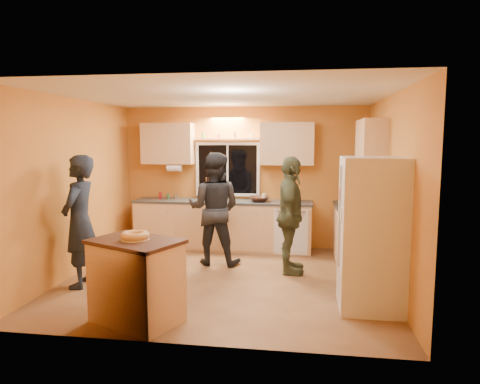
% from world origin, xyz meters
% --- Properties ---
extents(ground, '(4.50, 4.50, 0.00)m').
position_xyz_m(ground, '(0.00, 0.00, 0.00)').
color(ground, brown).
rests_on(ground, ground).
extents(room_shell, '(4.54, 4.04, 2.61)m').
position_xyz_m(room_shell, '(0.12, 0.41, 1.62)').
color(room_shell, orange).
rests_on(room_shell, ground).
extents(back_counter, '(4.23, 0.62, 0.90)m').
position_xyz_m(back_counter, '(0.01, 1.70, 0.45)').
color(back_counter, tan).
rests_on(back_counter, ground).
extents(right_counter, '(0.62, 1.84, 0.90)m').
position_xyz_m(right_counter, '(1.95, 0.50, 0.45)').
color(right_counter, tan).
rests_on(right_counter, ground).
extents(refrigerator, '(0.72, 0.70, 1.80)m').
position_xyz_m(refrigerator, '(1.89, -0.80, 0.90)').
color(refrigerator, silver).
rests_on(refrigerator, ground).
extents(island, '(1.13, 0.98, 0.92)m').
position_xyz_m(island, '(-0.71, -1.55, 0.47)').
color(island, tan).
rests_on(island, ground).
extents(bundt_pastry, '(0.31, 0.31, 0.09)m').
position_xyz_m(bundt_pastry, '(-0.71, -1.55, 0.97)').
color(bundt_pastry, tan).
rests_on(bundt_pastry, island).
extents(person_left, '(0.47, 0.68, 1.80)m').
position_xyz_m(person_left, '(-1.90, -0.54, 0.90)').
color(person_left, black).
rests_on(person_left, ground).
extents(person_center, '(0.92, 0.74, 1.80)m').
position_xyz_m(person_center, '(-0.31, 0.77, 0.90)').
color(person_center, black).
rests_on(person_center, ground).
extents(person_right, '(0.43, 1.03, 1.76)m').
position_xyz_m(person_right, '(0.91, 0.44, 0.88)').
color(person_right, '#3A3D27').
rests_on(person_right, ground).
extents(mixing_bowl, '(0.38, 0.38, 0.09)m').
position_xyz_m(mixing_bowl, '(0.33, 1.67, 0.94)').
color(mixing_bowl, black).
rests_on(mixing_bowl, back_counter).
extents(utensil_crock, '(0.14, 0.14, 0.17)m').
position_xyz_m(utensil_crock, '(-0.64, 1.73, 0.99)').
color(utensil_crock, beige).
rests_on(utensil_crock, back_counter).
extents(potted_plant, '(0.33, 0.31, 0.30)m').
position_xyz_m(potted_plant, '(1.95, -0.09, 1.05)').
color(potted_plant, gray).
rests_on(potted_plant, right_counter).
extents(red_box, '(0.17, 0.13, 0.07)m').
position_xyz_m(red_box, '(2.01, 0.33, 0.94)').
color(red_box, red).
rests_on(red_box, right_counter).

